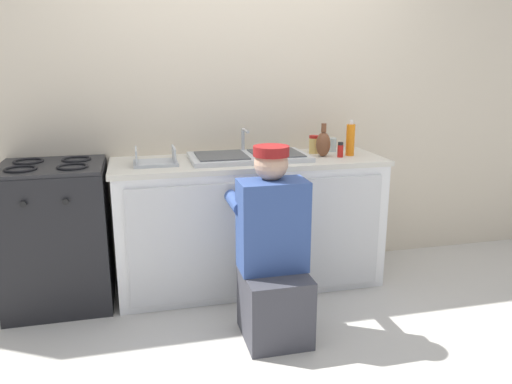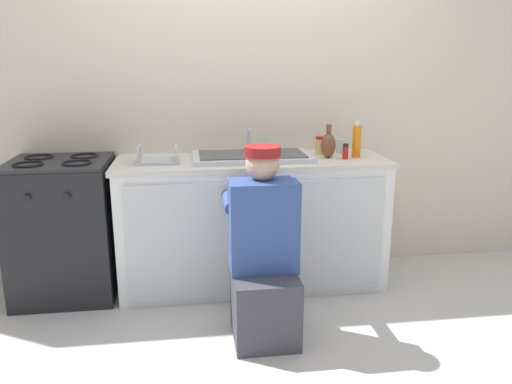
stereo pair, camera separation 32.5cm
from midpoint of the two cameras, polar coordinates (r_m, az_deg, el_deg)
The scene contains 13 objects.
ground_plane at distance 3.42m, azimuth 3.02°, elevation -12.29°, with size 12.00×12.00×0.00m, color beige.
back_wall at distance 3.70m, azimuth 1.37°, elevation 10.06°, with size 6.00×0.10×2.50m, color beige.
counter_cabinet at distance 3.51m, azimuth 2.23°, elevation -3.80°, with size 1.81×0.62×0.87m.
countertop at distance 3.40m, azimuth 2.28°, elevation 3.49°, with size 1.85×0.62×0.03m, color beige.
sink_double_basin at distance 3.40m, azimuth 2.28°, elevation 4.09°, with size 0.80×0.44×0.19m.
stove_range at distance 3.53m, azimuth -18.63°, elevation -3.98°, with size 0.65×0.62×0.94m.
plumber_person at distance 2.84m, azimuth 4.20°, elevation -7.89°, with size 0.42×0.61×1.10m.
condiment_jar at distance 3.61m, azimuth 9.95°, elevation 5.25°, with size 0.07×0.07×0.13m.
vase_decorative at distance 3.49m, azimuth 10.93°, elevation 5.30°, with size 0.10×0.10×0.23m.
water_glass at distance 3.70m, azimuth 12.08°, elevation 5.13°, with size 0.06×0.06×0.10m.
soap_bottle_orange at distance 3.54m, azimuth 14.04°, elevation 5.65°, with size 0.06×0.06×0.25m.
dish_rack_tray at distance 3.31m, azimuth -8.38°, elevation 3.74°, with size 0.28×0.22×0.11m.
spice_bottle_red at distance 3.48m, azimuth 12.85°, elevation 4.51°, with size 0.04×0.04×0.10m.
Camera 2 is at (-0.43, -3.02, 1.56)m, focal length 35.00 mm.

